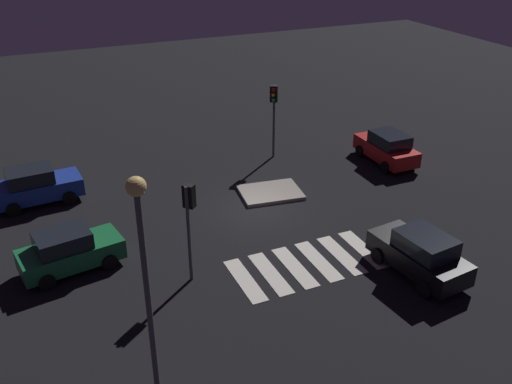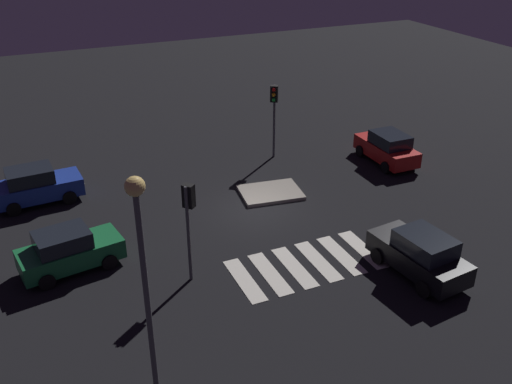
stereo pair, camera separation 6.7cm
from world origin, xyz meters
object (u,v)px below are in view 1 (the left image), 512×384
Objects in this scene: traffic_light_south at (189,209)px; traffic_light_north at (274,104)px; car_blue at (36,186)px; car_black at (420,254)px; car_green at (69,251)px; traffic_island at (270,192)px; car_red at (387,148)px; street_lamp at (143,254)px.

traffic_light_north is (8.38, 9.87, 0.18)m from traffic_light_south.
car_black is at bearing -47.33° from car_blue.
traffic_light_north is (12.87, 7.20, 2.50)m from car_green.
car_blue is 1.06× the size of traffic_light_south.
car_red reaches higher than traffic_island.
car_green is at bearing 100.82° from street_lamp.
traffic_light_north is at bearing 19.99° from car_green.
car_black is (2.50, -9.05, 0.86)m from traffic_island.
car_red is 1.02× the size of traffic_light_south.
street_lamp reaches higher than car_black.
traffic_light_south is 6.38m from street_lamp.
car_red reaches higher than car_green.
traffic_light_north is at bearing 7.77° from traffic_light_south.
traffic_island is 11.05m from car_green.
street_lamp is at bearing -85.39° from car_blue.
traffic_island is 0.77× the size of traffic_light_north.
traffic_island is 0.46× the size of street_lamp.
traffic_island is 0.76× the size of car_blue.
traffic_light_south reaches higher than car_green.
car_green is at bearing 107.43° from traffic_light_south.
car_red is (8.07, 0.99, 0.84)m from traffic_island.
car_red is at bearing -35.38° from car_black.
street_lamp reaches higher than car_red.
street_lamp reaches higher than traffic_light_south.
street_lamp reaches higher than car_blue.
car_green is 6.94m from car_blue.
traffic_light_south is (-8.65, 3.52, 2.28)m from car_black.
traffic_light_north is at bearing -2.72° from car_blue.
traffic_light_north is at bearing 60.54° from car_red.
car_black is at bearing 151.33° from car_red.
street_lamp is at bearing 92.47° from car_black.
traffic_light_north is at bearing 62.81° from traffic_island.
car_black is 19.07m from car_blue.
car_blue is 1.01× the size of traffic_light_north.
car_black is 1.08× the size of traffic_light_south.
car_red is at bearing -17.29° from traffic_light_south.
car_blue is (-19.44, 3.05, 0.02)m from car_red.
car_green is at bearing -164.96° from traffic_island.
car_blue is 15.62m from street_lamp.
traffic_island is at bearing 5.80° from car_green.
street_lamp reaches higher than traffic_island.
car_black is 12.47m from street_lamp.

